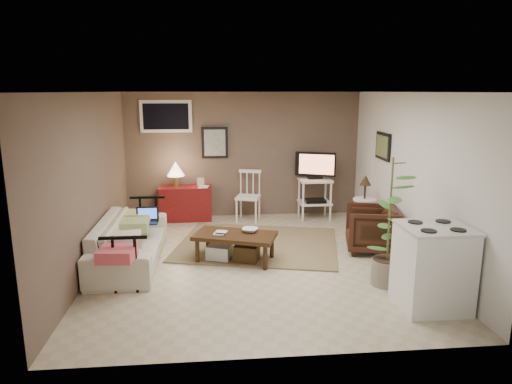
{
  "coord_description": "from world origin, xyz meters",
  "views": [
    {
      "loc": [
        -0.58,
        -6.26,
        2.41
      ],
      "look_at": [
        0.04,
        0.35,
        0.94
      ],
      "focal_mm": 32.0,
      "sensor_mm": 36.0,
      "label": 1
    }
  ],
  "objects": [
    {
      "name": "red_console",
      "position": [
        -1.14,
        2.25,
        0.39
      ],
      "size": [
        0.98,
        0.43,
        1.13
      ],
      "color": "maroon",
      "rests_on": "floor"
    },
    {
      "name": "art_back",
      "position": [
        -0.55,
        2.48,
        1.45
      ],
      "size": [
        0.5,
        0.03,
        0.6
      ],
      "primitive_type": "cube",
      "color": "black"
    },
    {
      "name": "potted_plant",
      "position": [
        1.58,
        -1.0,
        0.88
      ],
      "size": [
        0.41,
        0.41,
        1.66
      ],
      "color": "gray",
      "rests_on": "floor"
    },
    {
      "name": "floor",
      "position": [
        0.0,
        0.0,
        0.0
      ],
      "size": [
        5.0,
        5.0,
        0.0
      ],
      "primitive_type": "plane",
      "color": "#C1B293",
      "rests_on": "ground"
    },
    {
      "name": "sofa_end_rails",
      "position": [
        -1.68,
        0.11,
        0.36
      ],
      "size": [
        0.58,
        2.16,
        0.73
      ],
      "primitive_type": null,
      "color": "black",
      "rests_on": "floor"
    },
    {
      "name": "sofa_pillows",
      "position": [
        -1.75,
        -0.14,
        0.52
      ],
      "size": [
        0.41,
        2.05,
        0.15
      ],
      "primitive_type": null,
      "color": "beige",
      "rests_on": "sofa"
    },
    {
      "name": "rug",
      "position": [
        0.1,
        0.67,
        0.01
      ],
      "size": [
        2.88,
        2.51,
        0.02
      ],
      "primitive_type": "cube",
      "rotation": [
        0.0,
        0.0,
        -0.23
      ],
      "color": "olive",
      "rests_on": "floor"
    },
    {
      "name": "sofa",
      "position": [
        -1.8,
        0.11,
        0.42
      ],
      "size": [
        0.63,
        2.16,
        0.84
      ],
      "primitive_type": "imported",
      "rotation": [
        0.0,
        0.0,
        1.57
      ],
      "color": "beige",
      "rests_on": "floor"
    },
    {
      "name": "stove",
      "position": [
        1.85,
        -1.64,
        0.48
      ],
      "size": [
        0.74,
        0.69,
        0.97
      ],
      "color": "white",
      "rests_on": "floor"
    },
    {
      "name": "armchair",
      "position": [
        1.81,
        0.24,
        0.38
      ],
      "size": [
        0.85,
        0.89,
        0.77
      ],
      "primitive_type": "imported",
      "rotation": [
        0.0,
        0.0,
        -1.8
      ],
      "color": "black",
      "rests_on": "floor"
    },
    {
      "name": "coffee_table",
      "position": [
        -0.3,
        -0.01,
        0.24
      ],
      "size": [
        1.28,
        0.94,
        0.43
      ],
      "color": "#39200F",
      "rests_on": "floor"
    },
    {
      "name": "tv_stand",
      "position": [
        1.35,
        2.15,
        0.68
      ],
      "size": [
        0.74,
        0.5,
        1.29
      ],
      "color": "white",
      "rests_on": "floor"
    },
    {
      "name": "book_console",
      "position": [
        -0.86,
        2.13,
        0.77
      ],
      "size": [
        0.18,
        0.05,
        0.24
      ],
      "primitive_type": "imported",
      "rotation": [
        0.0,
        0.0,
        -0.17
      ],
      "color": "#39200F",
      "rests_on": "red_console"
    },
    {
      "name": "bowl",
      "position": [
        -0.07,
        0.07,
        0.52
      ],
      "size": [
        0.23,
        0.12,
        0.23
      ],
      "primitive_type": "imported",
      "rotation": [
        0.0,
        0.0,
        -0.28
      ],
      "color": "#39200F",
      "rests_on": "coffee_table"
    },
    {
      "name": "spindle_chair",
      "position": [
        0.06,
        2.13,
        0.44
      ],
      "size": [
        0.53,
        0.53,
        0.95
      ],
      "color": "white",
      "rests_on": "floor"
    },
    {
      "name": "art_right",
      "position": [
        2.23,
        1.05,
        1.52
      ],
      "size": [
        0.03,
        0.6,
        0.45
      ],
      "primitive_type": "cube",
      "color": "black"
    },
    {
      "name": "laptop",
      "position": [
        -1.59,
        0.48,
        0.55
      ],
      "size": [
        0.33,
        0.24,
        0.23
      ],
      "color": "black",
      "rests_on": "sofa"
    },
    {
      "name": "book_table",
      "position": [
        -0.58,
        0.05,
        0.53
      ],
      "size": [
        0.17,
        0.07,
        0.23
      ],
      "primitive_type": "imported",
      "rotation": [
        0.0,
        0.0,
        -0.31
      ],
      "color": "#39200F",
      "rests_on": "coffee_table"
    },
    {
      "name": "side_table",
      "position": [
        1.97,
        1.09,
        0.64
      ],
      "size": [
        0.38,
        0.38,
        1.03
      ],
      "color": "white",
      "rests_on": "floor"
    },
    {
      "name": "window",
      "position": [
        -1.45,
        2.48,
        1.95
      ],
      "size": [
        0.96,
        0.03,
        0.6
      ],
      "primitive_type": "cube",
      "color": "white"
    }
  ]
}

